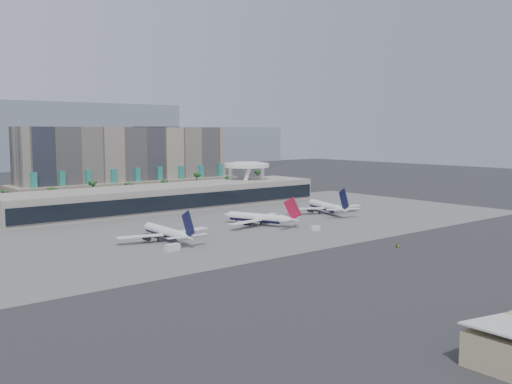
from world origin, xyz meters
TOP-DOWN VIEW (x-y plane):
  - ground at (0.00, 0.00)m, footprint 900.00×900.00m
  - apron_pad at (0.00, 55.00)m, footprint 260.00×130.00m
  - mountain_ridge at (27.88, 470.00)m, footprint 680.00×60.00m
  - hotel at (10.00, 174.41)m, footprint 140.00×30.00m
  - terminal at (0.00, 109.84)m, footprint 170.00×32.50m
  - saucer_structure at (55.00, 116.00)m, footprint 26.00×26.00m
  - palm_row at (7.00, 145.00)m, footprint 157.80×2.80m
  - airliner_left at (-44.96, 36.22)m, footprint 36.56×37.67m
  - airliner_centre at (2.73, 41.50)m, footprint 34.64×35.76m
  - airliner_right at (49.72, 47.65)m, footprint 37.82×39.12m
  - service_vehicle_a at (-52.11, 20.05)m, footprint 4.93×2.65m
  - service_vehicle_b at (11.70, 17.48)m, footprint 4.25×3.00m
  - taxiway_sign at (10.95, -23.24)m, footprint 2.26×1.01m

SIDE VIEW (x-z plane):
  - ground at x=0.00m, z-range 0.00..0.00m
  - apron_pad at x=0.00m, z-range 0.00..0.06m
  - taxiway_sign at x=10.95m, z-range 0.00..1.03m
  - service_vehicle_b at x=11.70m, z-range 0.00..1.98m
  - service_vehicle_a at x=-52.11m, z-range 0.00..2.34m
  - airliner_centre at x=2.73m, z-range -3.21..9.76m
  - airliner_left at x=-44.96m, z-range -3.22..9.78m
  - airliner_right at x=49.72m, z-range -3.47..10.54m
  - terminal at x=0.00m, z-range -0.73..13.77m
  - palm_row at x=7.00m, z-range 3.95..17.05m
  - hotel at x=10.00m, z-range -4.19..37.81m
  - saucer_structure at x=55.00m, z-range 7.51..29.40m
  - mountain_ridge at x=27.88m, z-range -5.11..64.89m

